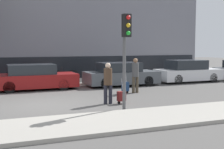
{
  "coord_description": "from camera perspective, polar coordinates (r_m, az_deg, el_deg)",
  "views": [
    {
      "loc": [
        -2.13,
        -12.44,
        2.38
      ],
      "look_at": [
        3.57,
        1.8,
        0.95
      ],
      "focal_mm": 50.0,
      "sensor_mm": 36.0,
      "label": 1
    }
  ],
  "objects": [
    {
      "name": "trolley_left",
      "position": [
        12.77,
        1.73,
        -3.99
      ],
      "size": [
        0.34,
        0.29,
        1.05
      ],
      "color": "maroon",
      "rests_on": "ground_plane"
    },
    {
      "name": "traffic_light",
      "position": [
        11.06,
        2.51,
        5.88
      ],
      "size": [
        0.28,
        0.47,
        3.48
      ],
      "color": "#515154",
      "rests_on": "ground_plane"
    },
    {
      "name": "parked_car_2",
      "position": [
        18.52,
        1.61,
        -0.04
      ],
      "size": [
        4.35,
        1.87,
        1.38
      ],
      "color": "#4C5156",
      "rests_on": "ground_plane"
    },
    {
      "name": "sidewalk_far",
      "position": [
        19.69,
        -15.45,
        -1.63
      ],
      "size": [
        28.0,
        3.0,
        0.12
      ],
      "color": "#A39E93",
      "rests_on": "ground_plane"
    },
    {
      "name": "pedestrian_right",
      "position": [
        15.68,
        4.29,
        0.24
      ],
      "size": [
        0.35,
        0.34,
        1.75
      ],
      "rotation": [
        0.0,
        0.0,
        0.01
      ],
      "color": "#4C4233",
      "rests_on": "ground_plane"
    },
    {
      "name": "parked_car_1",
      "position": [
        17.32,
        -14.07,
        -0.58
      ],
      "size": [
        4.48,
        1.79,
        1.37
      ],
      "color": "maroon",
      "rests_on": "ground_plane"
    },
    {
      "name": "pedestrian_left",
      "position": [
        12.67,
        -0.75,
        -1.14
      ],
      "size": [
        0.34,
        0.34,
        1.68
      ],
      "rotation": [
        0.0,
        0.0,
        2.78
      ],
      "color": "#23232D",
      "rests_on": "ground_plane"
    },
    {
      "name": "sidewalk_near",
      "position": [
        9.24,
        -7.89,
        -9.26
      ],
      "size": [
        28.0,
        2.5,
        0.12
      ],
      "color": "#A39E93",
      "rests_on": "ground_plane"
    },
    {
      "name": "parked_car_3",
      "position": [
        20.95,
        13.68,
        0.49
      ],
      "size": [
        4.3,
        1.79,
        1.44
      ],
      "color": "silver",
      "rests_on": "ground_plane"
    },
    {
      "name": "ground_plane",
      "position": [
        12.84,
        -11.94,
        -5.47
      ],
      "size": [
        80.0,
        80.0,
        0.0
      ],
      "primitive_type": "plane",
      "color": "#565451"
    },
    {
      "name": "building_facade",
      "position": [
        23.14,
        -16.72,
        10.44
      ],
      "size": [
        28.0,
        2.65,
        9.09
      ],
      "color": "slate",
      "rests_on": "ground_plane"
    },
    {
      "name": "trolley_right",
      "position": [
        15.51,
        2.46,
        -2.22
      ],
      "size": [
        0.34,
        0.29,
        1.11
      ],
      "color": "navy",
      "rests_on": "ground_plane"
    },
    {
      "name": "parked_bicycle",
      "position": [
        19.88,
        -8.57,
        -0.19
      ],
      "size": [
        1.77,
        0.06,
        0.96
      ],
      "color": "black",
      "rests_on": "sidewalk_far"
    }
  ]
}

